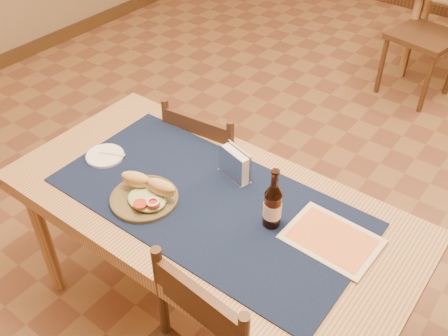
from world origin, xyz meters
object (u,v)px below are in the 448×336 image
Objects in this scene: beer_bottle at (273,205)px; napkin_holder at (235,165)px; main_table at (209,217)px; chair_main_far at (214,167)px; sandwich_plate at (146,195)px.

beer_bottle is 1.56× the size of napkin_holder.
main_table is 10.10× the size of napkin_holder.
sandwich_plate is (0.15, -0.60, 0.33)m from chair_main_far.
chair_main_far is at bearing 144.55° from beer_bottle.
main_table is at bearing -88.98° from napkin_holder.
chair_main_far is at bearing 138.91° from napkin_holder.
sandwich_plate is 0.37m from napkin_holder.
chair_main_far reaches higher than sandwich_plate.
beer_bottle reaches higher than napkin_holder.
chair_main_far is 0.57m from napkin_holder.
chair_main_far is 3.51× the size of beer_bottle.
main_table is 0.61m from chair_main_far.
beer_bottle reaches higher than chair_main_far.
napkin_holder is (0.18, 0.32, 0.03)m from sandwich_plate.
beer_bottle is at bearing 9.29° from main_table.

